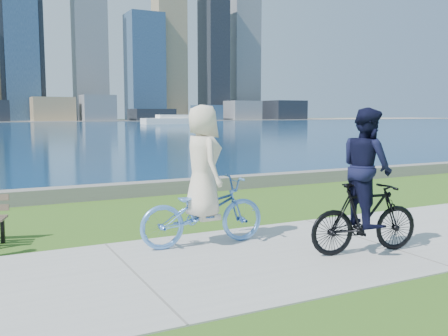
# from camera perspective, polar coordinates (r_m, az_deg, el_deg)

# --- Properties ---
(ground) EXTENTS (320.00, 320.00, 0.00)m
(ground) POSITION_cam_1_polar(r_m,az_deg,el_deg) (6.84, -9.95, -12.09)
(ground) COLOR #305817
(ground) RESTS_ON ground
(concrete_path) EXTENTS (80.00, 3.50, 0.02)m
(concrete_path) POSITION_cam_1_polar(r_m,az_deg,el_deg) (6.84, -9.95, -12.01)
(concrete_path) COLOR #A3A29E
(concrete_path) RESTS_ON ground
(seawall) EXTENTS (90.00, 0.50, 0.35)m
(seawall) POSITION_cam_1_polar(r_m,az_deg,el_deg) (12.71, -18.10, -2.91)
(seawall) COLOR slate
(seawall) RESTS_ON ground
(ferry_far) EXTENTS (12.98, 3.71, 1.76)m
(ferry_far) POSITION_cam_1_polar(r_m,az_deg,el_deg) (94.65, -5.45, 5.46)
(ferry_far) COLOR white
(ferry_far) RESTS_ON ground
(cyclist_woman) EXTENTS (0.82, 2.13, 2.26)m
(cyclist_woman) POSITION_cam_1_polar(r_m,az_deg,el_deg) (8.02, -2.44, -2.94)
(cyclist_woman) COLOR #5F99E8
(cyclist_woman) RESTS_ON ground
(cyclist_man) EXTENTS (0.81, 1.86, 2.21)m
(cyclist_man) POSITION_cam_1_polar(r_m,az_deg,el_deg) (7.82, 15.89, -2.75)
(cyclist_man) COLOR black
(cyclist_man) RESTS_ON ground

